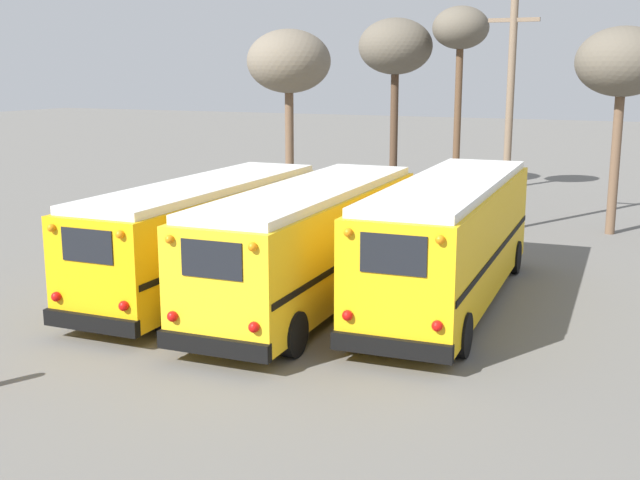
# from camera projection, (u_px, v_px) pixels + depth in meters

# --- Properties ---
(ground_plane) EXTENTS (160.00, 160.00, 0.00)m
(ground_plane) POSITION_uv_depth(u_px,v_px,m) (329.00, 293.00, 21.36)
(ground_plane) COLOR #66635E
(school_bus_0) EXTENTS (2.67, 9.79, 2.94)m
(school_bus_0) POSITION_uv_depth(u_px,v_px,m) (206.00, 232.00, 21.34)
(school_bus_0) COLOR #EAAA0F
(school_bus_0) RESTS_ON ground
(school_bus_1) EXTENTS (2.85, 10.17, 3.02)m
(school_bus_1) POSITION_uv_depth(u_px,v_px,m) (311.00, 241.00, 20.01)
(school_bus_1) COLOR yellow
(school_bus_1) RESTS_ON ground
(school_bus_2) EXTENTS (2.97, 10.37, 3.16)m
(school_bus_2) POSITION_uv_depth(u_px,v_px,m) (450.00, 237.00, 20.07)
(school_bus_2) COLOR yellow
(school_bus_2) RESTS_ON ground
(utility_pole) EXTENTS (1.80, 0.27, 8.57)m
(utility_pole) POSITION_uv_depth(u_px,v_px,m) (510.00, 109.00, 28.74)
(utility_pole) COLOR #75604C
(utility_pole) RESTS_ON ground
(bare_tree_0) EXTENTS (2.57, 2.57, 8.66)m
(bare_tree_0) POSITION_uv_depth(u_px,v_px,m) (461.00, 33.00, 36.39)
(bare_tree_0) COLOR brown
(bare_tree_0) RESTS_ON ground
(bare_tree_1) EXTENTS (3.23, 3.23, 7.32)m
(bare_tree_1) POSITION_uv_depth(u_px,v_px,m) (623.00, 64.00, 27.83)
(bare_tree_1) COLOR brown
(bare_tree_1) RESTS_ON ground
(bare_tree_2) EXTENTS (3.34, 3.34, 7.41)m
(bare_tree_2) POSITION_uv_depth(u_px,v_px,m) (289.00, 63.00, 31.81)
(bare_tree_2) COLOR brown
(bare_tree_2) RESTS_ON ground
(bare_tree_3) EXTENTS (3.52, 3.52, 8.23)m
(bare_tree_3) POSITION_uv_depth(u_px,v_px,m) (395.00, 48.00, 37.99)
(bare_tree_3) COLOR #473323
(bare_tree_3) RESTS_ON ground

